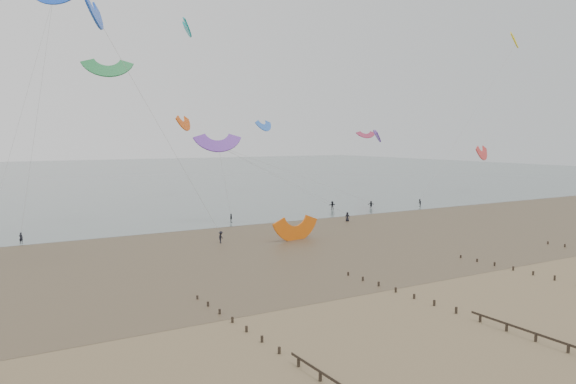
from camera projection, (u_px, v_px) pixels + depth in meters
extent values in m
plane|color=brown|center=(393.00, 309.00, 50.64)|extent=(500.00, 500.00, 0.00)
plane|color=#475654|center=(54.00, 176.00, 221.68)|extent=(500.00, 500.00, 0.00)
plane|color=#473A28|center=(229.00, 245.00, 80.57)|extent=(500.00, 500.00, 0.00)
ellipsoid|color=slate|center=(128.00, 282.00, 60.30)|extent=(23.60, 14.36, 0.01)
ellipsoid|color=slate|center=(290.00, 235.00, 89.25)|extent=(33.64, 18.32, 0.01)
ellipsoid|color=slate|center=(473.00, 225.00, 99.20)|extent=(19.65, 13.67, 0.01)
cube|color=black|center=(320.00, 377.00, 35.75)|extent=(0.16, 0.16, 0.68)
cube|color=black|center=(299.00, 363.00, 38.00)|extent=(0.16, 0.16, 0.65)
cube|color=black|center=(279.00, 350.00, 40.25)|extent=(0.16, 0.16, 0.62)
cube|color=black|center=(262.00, 339.00, 42.50)|extent=(0.16, 0.16, 0.59)
cube|color=black|center=(246.00, 329.00, 44.76)|extent=(0.16, 0.16, 0.57)
cube|color=black|center=(232.00, 320.00, 47.01)|extent=(0.16, 0.16, 0.54)
cube|color=black|center=(220.00, 312.00, 49.26)|extent=(0.16, 0.16, 0.51)
cube|color=black|center=(208.00, 304.00, 51.51)|extent=(0.16, 0.16, 0.48)
cube|color=black|center=(197.00, 298.00, 53.76)|extent=(0.16, 0.16, 0.45)
cube|color=black|center=(568.00, 349.00, 40.40)|extent=(0.16, 0.16, 0.74)
cube|color=black|center=(536.00, 338.00, 42.66)|extent=(0.16, 0.16, 0.71)
cube|color=black|center=(507.00, 328.00, 44.91)|extent=(0.16, 0.16, 0.68)
cube|color=black|center=(480.00, 319.00, 47.16)|extent=(0.16, 0.16, 0.65)
cube|color=black|center=(456.00, 311.00, 49.41)|extent=(0.16, 0.16, 0.62)
cube|color=black|center=(434.00, 303.00, 51.66)|extent=(0.16, 0.16, 0.59)
cube|color=black|center=(414.00, 296.00, 53.92)|extent=(0.16, 0.16, 0.57)
cube|color=black|center=(396.00, 290.00, 56.17)|extent=(0.16, 0.16, 0.54)
cube|color=black|center=(379.00, 284.00, 58.42)|extent=(0.16, 0.16, 0.51)
cube|color=black|center=(363.00, 279.00, 60.67)|extent=(0.16, 0.16, 0.48)
cube|color=black|center=(348.00, 274.00, 62.92)|extent=(0.16, 0.16, 0.45)
cube|color=black|center=(555.00, 278.00, 60.82)|extent=(0.16, 0.16, 0.59)
cube|color=black|center=(533.00, 273.00, 63.08)|extent=(0.16, 0.16, 0.57)
cube|color=black|center=(513.00, 269.00, 65.33)|extent=(0.16, 0.16, 0.54)
cube|color=black|center=(495.00, 264.00, 67.58)|extent=(0.16, 0.16, 0.51)
cube|color=black|center=(477.00, 260.00, 69.83)|extent=(0.16, 0.16, 0.48)
cube|color=black|center=(461.00, 257.00, 72.08)|extent=(0.16, 0.16, 0.45)
cube|color=black|center=(565.00, 246.00, 78.99)|extent=(0.16, 0.16, 0.48)
cube|color=black|center=(548.00, 243.00, 81.24)|extent=(0.16, 0.16, 0.45)
imported|color=black|center=(21.00, 238.00, 81.77)|extent=(0.72, 0.67, 1.66)
imported|color=black|center=(231.00, 218.00, 101.69)|extent=(0.87, 1.01, 1.63)
imported|color=black|center=(221.00, 237.00, 81.97)|extent=(1.29, 1.28, 1.79)
imported|color=black|center=(371.00, 204.00, 122.39)|extent=(1.47, 1.15, 1.56)
imported|color=black|center=(420.00, 203.00, 124.98)|extent=(1.04, 1.03, 1.69)
imported|color=black|center=(347.00, 217.00, 103.06)|extent=(0.99, 0.99, 1.74)
imported|color=black|center=(332.00, 205.00, 120.02)|extent=(1.68, 0.55, 1.80)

